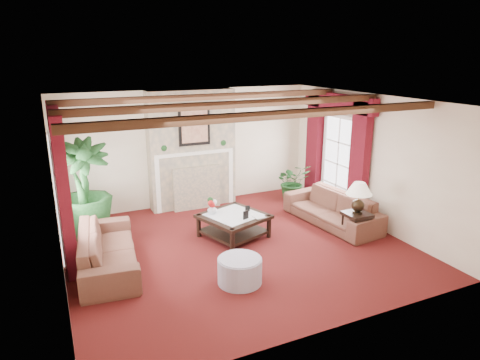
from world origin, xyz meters
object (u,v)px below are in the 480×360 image
coffee_table (234,226)px  side_table (356,226)px  potted_palm (85,209)px  ottoman (240,271)px  sofa_right (332,204)px  sofa_left (107,243)px

coffee_table → side_table: (2.10, -1.09, 0.04)m
potted_palm → ottoman: potted_palm is taller
coffee_table → ottoman: size_ratio=1.60×
sofa_right → side_table: size_ratio=4.21×
sofa_right → coffee_table: (-2.16, 0.22, -0.21)m
coffee_table → side_table: size_ratio=2.04×
potted_palm → ottoman: 3.58m
sofa_right → coffee_table: 2.18m
coffee_table → potted_palm: bearing=133.8°
potted_palm → side_table: size_ratio=3.61×
coffee_table → ottoman: 1.75m
sofa_right → potted_palm: 5.01m
potted_palm → coffee_table: 2.94m
sofa_left → sofa_right: size_ratio=1.01×
potted_palm → ottoman: size_ratio=2.82×
ottoman → coffee_table: bearing=69.2°
sofa_left → sofa_right: (4.57, 0.03, -0.01)m
coffee_table → ottoman: bearing=-129.8°
sofa_right → ottoman: bearing=-69.5°
sofa_left → side_table: (4.51, -0.84, -0.17)m
sofa_right → side_table: (-0.07, -0.87, -0.16)m
potted_palm → side_table: 5.29m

